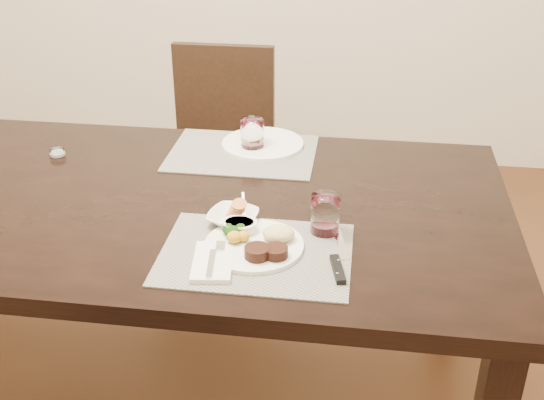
# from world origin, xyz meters

# --- Properties ---
(ground_plane) EXTENTS (4.50, 4.50, 0.00)m
(ground_plane) POSITION_xyz_m (0.00, 0.00, 0.00)
(ground_plane) COLOR #462916
(ground_plane) RESTS_ON ground
(dining_table) EXTENTS (2.00, 1.00, 0.75)m
(dining_table) POSITION_xyz_m (0.00, 0.00, 0.67)
(dining_table) COLOR black
(dining_table) RESTS_ON ground
(chair_far) EXTENTS (0.42, 0.42, 0.90)m
(chair_far) POSITION_xyz_m (0.00, 0.93, 0.50)
(chair_far) COLOR black
(chair_far) RESTS_ON ground
(placemat_near) EXTENTS (0.46, 0.34, 0.00)m
(placemat_near) POSITION_xyz_m (0.34, -0.25, 0.75)
(placemat_near) COLOR gray
(placemat_near) RESTS_ON dining_table
(placemat_far) EXTENTS (0.46, 0.34, 0.00)m
(placemat_far) POSITION_xyz_m (0.21, 0.33, 0.75)
(placemat_far) COLOR gray
(placemat_far) RESTS_ON dining_table
(dinner_plate) EXTENTS (0.24, 0.24, 0.04)m
(dinner_plate) POSITION_xyz_m (0.35, -0.23, 0.77)
(dinner_plate) COLOR white
(dinner_plate) RESTS_ON placemat_near
(napkin_fork) EXTENTS (0.11, 0.18, 0.02)m
(napkin_fork) POSITION_xyz_m (0.25, -0.31, 0.76)
(napkin_fork) COLOR white
(napkin_fork) RESTS_ON placemat_near
(steak_knife) EXTENTS (0.05, 0.26, 0.01)m
(steak_knife) POSITION_xyz_m (0.54, -0.27, 0.76)
(steak_knife) COLOR silver
(steak_knife) RESTS_ON placemat_near
(cracker_bowl) EXTENTS (0.15, 0.15, 0.06)m
(cracker_bowl) POSITION_xyz_m (0.26, -0.12, 0.77)
(cracker_bowl) COLOR white
(cracker_bowl) RESTS_ON placemat_near
(sauce_ramekin) EXTENTS (0.09, 0.14, 0.07)m
(sauce_ramekin) POSITION_xyz_m (0.29, -0.17, 0.77)
(sauce_ramekin) COLOR white
(sauce_ramekin) RESTS_ON placemat_near
(wine_glass_near) EXTENTS (0.07, 0.07, 0.10)m
(wine_glass_near) POSITION_xyz_m (0.50, -0.13, 0.80)
(wine_glass_near) COLOR silver
(wine_glass_near) RESTS_ON placemat_near
(far_plate) EXTENTS (0.27, 0.27, 0.01)m
(far_plate) POSITION_xyz_m (0.26, 0.39, 0.76)
(far_plate) COLOR white
(far_plate) RESTS_ON placemat_far
(wine_glass_far) EXTENTS (0.07, 0.07, 0.10)m
(wine_glass_far) POSITION_xyz_m (0.23, 0.36, 0.80)
(wine_glass_far) COLOR silver
(wine_glass_far) RESTS_ON placemat_far
(salt_cellar) EXTENTS (0.05, 0.05, 0.02)m
(salt_cellar) POSITION_xyz_m (-0.37, 0.23, 0.76)
(salt_cellar) COLOR silver
(salt_cellar) RESTS_ON dining_table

